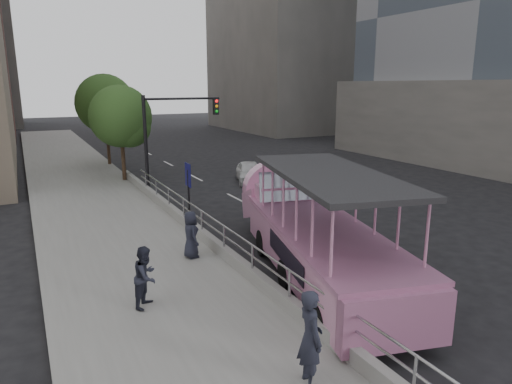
{
  "coord_description": "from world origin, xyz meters",
  "views": [
    {
      "loc": [
        -8.54,
        -10.72,
        5.69
      ],
      "look_at": [
        -1.4,
        3.12,
        2.03
      ],
      "focal_mm": 32.0,
      "sensor_mm": 36.0,
      "label": 1
    }
  ],
  "objects": [
    {
      "name": "street_tree_near",
      "position": [
        -3.3,
        15.93,
        3.82
      ],
      "size": [
        3.52,
        3.52,
        5.72
      ],
      "color": "#3D271B",
      "rests_on": "ground"
    },
    {
      "name": "car",
      "position": [
        3.42,
        13.27,
        0.62
      ],
      "size": [
        2.64,
        3.92,
        1.24
      ],
      "primitive_type": "imported",
      "rotation": [
        0.0,
        0.0,
        -0.35
      ],
      "color": "silver",
      "rests_on": "ground"
    },
    {
      "name": "street_tree_far",
      "position": [
        -3.1,
        21.93,
        4.31
      ],
      "size": [
        3.97,
        3.97,
        6.45
      ],
      "color": "#3D271B",
      "rests_on": "ground"
    },
    {
      "name": "kerb_wall",
      "position": [
        -3.12,
        2.0,
        0.48
      ],
      "size": [
        0.24,
        30.0,
        0.36
      ],
      "primitive_type": "cube",
      "color": "gray",
      "rests_on": "sidewalk"
    },
    {
      "name": "parking_sign",
      "position": [
        -3.0,
        5.71,
        1.75
      ],
      "size": [
        0.08,
        0.63,
        2.79
      ],
      "color": "black",
      "rests_on": "ground"
    },
    {
      "name": "sidewalk",
      "position": [
        -5.75,
        10.0,
        0.15
      ],
      "size": [
        5.5,
        80.0,
        0.3
      ],
      "primitive_type": "cube",
      "color": "gray",
      "rests_on": "ground"
    },
    {
      "name": "ground",
      "position": [
        0.0,
        0.0,
        0.0
      ],
      "size": [
        160.0,
        160.0,
        0.0
      ],
      "primitive_type": "plane",
      "color": "black"
    },
    {
      "name": "midrise_stone_a",
      "position": [
        26.0,
        42.0,
        16.0
      ],
      "size": [
        20.0,
        20.0,
        32.0
      ],
      "primitive_type": "cube",
      "color": "gray",
      "rests_on": "ground"
    },
    {
      "name": "pedestrian_near",
      "position": [
        -4.27,
        -4.58,
        1.23
      ],
      "size": [
        0.57,
        0.75,
        1.86
      ],
      "primitive_type": "imported",
      "rotation": [
        0.0,
        0.0,
        1.38
      ],
      "color": "#222432",
      "rests_on": "sidewalk"
    },
    {
      "name": "traffic_signal",
      "position": [
        -1.7,
        12.5,
        3.5
      ],
      "size": [
        4.2,
        0.32,
        5.2
      ],
      "color": "black",
      "rests_on": "ground"
    },
    {
      "name": "pedestrian_mid",
      "position": [
        -6.15,
        -0.15,
        1.08
      ],
      "size": [
        0.94,
        0.96,
        1.56
      ],
      "primitive_type": "imported",
      "rotation": [
        0.0,
        0.0,
        0.87
      ],
      "color": "#222432",
      "rests_on": "sidewalk"
    },
    {
      "name": "guardrail",
      "position": [
        -3.12,
        2.0,
        1.14
      ],
      "size": [
        0.07,
        22.0,
        0.71
      ],
      "color": "#A5A5A9",
      "rests_on": "kerb_wall"
    },
    {
      "name": "pedestrian_far",
      "position": [
        -4.06,
        2.48,
        1.06
      ],
      "size": [
        0.5,
        0.75,
        1.52
      ],
      "primitive_type": "imported",
      "rotation": [
        0.0,
        0.0,
        1.58
      ],
      "color": "#222432",
      "rests_on": "sidewalk"
    },
    {
      "name": "duck_boat",
      "position": [
        -0.88,
        0.45,
        1.27
      ],
      "size": [
        4.87,
        10.55,
        3.41
      ],
      "color": "black",
      "rests_on": "ground"
    }
  ]
}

